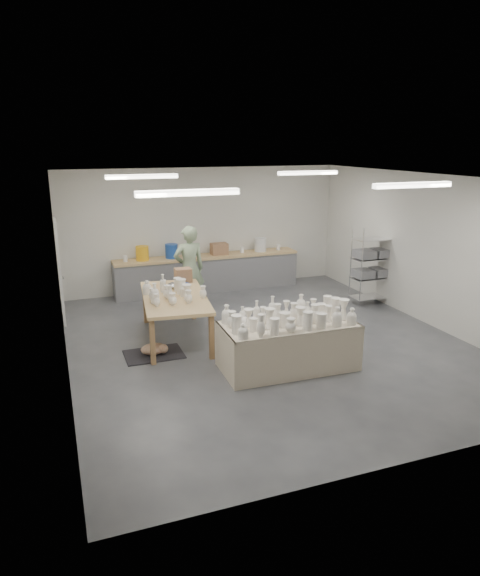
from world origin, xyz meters
name	(u,v)px	position (x,y,z in m)	size (l,w,h in m)	color
room	(260,232)	(-0.11, 0.08, 2.06)	(8.00, 8.02, 3.00)	#424449
back_counter	(208,272)	(-0.01, 3.68, 0.49)	(4.60, 0.60, 1.24)	tan
wire_shelf	(372,264)	(3.20, 1.40, 0.92)	(0.88, 0.48, 1.80)	silver
drying_table	(288,343)	(-0.10, -1.15, 0.44)	(2.21, 1.09, 1.13)	olive
work_table	(174,295)	(-1.52, 0.80, 0.85)	(1.40, 2.39, 1.20)	tan
rug	(154,354)	(-2.07, 0.14, 0.01)	(1.00, 0.70, 0.02)	black
cat	(155,349)	(-2.05, 0.12, 0.12)	(0.53, 0.46, 0.19)	white
potter	(189,269)	(-0.83, 2.33, 0.94)	(0.69, 0.45, 1.88)	#8EA580
red_stool	(187,296)	(-0.83, 2.60, 0.25)	(0.36, 0.36, 0.29)	#A9181B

